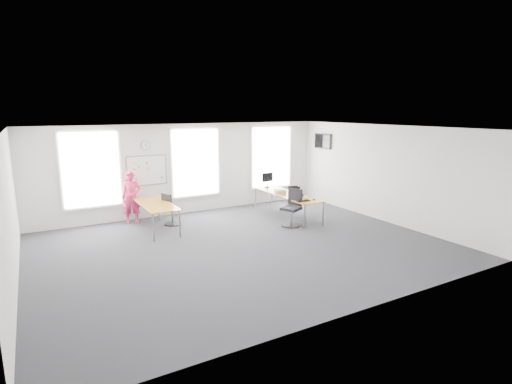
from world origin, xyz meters
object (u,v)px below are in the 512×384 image
chair_left (171,211)px  keyboard (303,201)px  desk_right (287,195)px  headphones (300,195)px  chair_right (292,210)px  person (132,197)px  monitor (268,179)px  desk_left (156,206)px

chair_left → keyboard: bearing=-143.3°
desk_right → headphones: (0.10, -0.61, 0.10)m
chair_right → person: bearing=-147.2°
desk_right → monitor: (-0.01, 1.20, 0.37)m
chair_right → headphones: 0.78m
headphones → monitor: bearing=103.7°
chair_right → monitor: (0.47, 2.22, 0.58)m
headphones → desk_right: bearing=109.7°
person → monitor: person is taller
chair_left → headphones: size_ratio=5.24×
keyboard → desk_left: bearing=158.2°
chair_left → monitor: monitor is taller
desk_right → chair_left: chair_left is taller
keyboard → monitor: bearing=87.6°
desk_left → person: person is taller
person → keyboard: person is taller
keyboard → headphones: (0.28, 0.56, 0.04)m
desk_right → keyboard: 1.18m
desk_left → desk_right: bearing=-7.7°
keyboard → chair_right: bearing=156.8°
person → chair_right: bearing=-13.4°
desk_right → person: (-4.63, 1.62, 0.12)m
desk_right → desk_left: (-4.17, 0.57, 0.02)m
desk_right → person: bearing=160.7°
desk_right → person: 4.90m
desk_right → chair_right: chair_right is taller
keyboard → headphones: headphones is taller
chair_right → monitor: 2.35m
chair_right → chair_left: 3.68m
desk_right → person: size_ratio=1.89×
chair_right → keyboard: 0.43m
chair_right → headphones: (0.58, 0.42, 0.31)m
chair_right → monitor: size_ratio=2.09×
desk_left → headphones: headphones is taller
desk_right → headphones: 0.63m
desk_right → keyboard: (-0.17, -1.17, 0.06)m
desk_left → chair_right: 4.03m
chair_left → keyboard: 4.03m
desk_right → chair_right: bearing=-115.0°
desk_left → keyboard: desk_left is taller
chair_left → headphones: chair_left is taller
chair_left → person: size_ratio=0.61×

